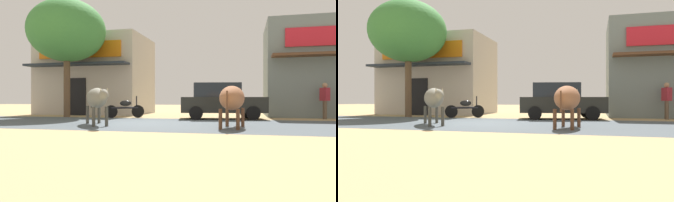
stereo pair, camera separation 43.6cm
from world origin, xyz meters
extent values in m
plane|color=tan|center=(0.00, 0.00, 0.00)|extent=(80.00, 80.00, 0.00)
cube|color=#485157|center=(0.00, 0.00, 0.00)|extent=(72.00, 6.04, 0.00)
cube|color=#B7ADA1|center=(-5.28, 7.15, 2.36)|extent=(6.31, 4.43, 4.72)
cube|color=orange|center=(-5.28, 4.87, 3.68)|extent=(5.04, 0.10, 0.90)
cube|color=#262D38|center=(-5.28, 4.48, 2.83)|extent=(6.05, 0.90, 0.12)
cube|color=black|center=(-5.43, 4.90, 1.05)|extent=(1.10, 0.06, 2.10)
cylinder|color=brown|center=(-4.97, 3.11, 1.56)|extent=(0.33, 0.33, 3.11)
ellipsoid|color=#3B803A|center=(-4.97, 3.11, 4.38)|extent=(3.90, 3.90, 3.12)
cube|color=black|center=(2.79, 3.47, 0.65)|extent=(4.02, 2.32, 0.70)
cube|color=#1E2328|center=(2.51, 3.43, 1.32)|extent=(2.32, 1.89, 0.64)
cylinder|color=black|center=(3.86, 4.52, 0.30)|extent=(0.62, 0.28, 0.60)
cylinder|color=black|center=(4.15, 2.86, 0.30)|extent=(0.62, 0.28, 0.60)
cylinder|color=black|center=(1.44, 4.09, 0.30)|extent=(0.62, 0.28, 0.60)
cylinder|color=black|center=(1.73, 2.43, 0.30)|extent=(0.62, 0.28, 0.60)
cylinder|color=black|center=(-1.31, 3.49, 0.31)|extent=(0.58, 0.35, 0.62)
cylinder|color=black|center=(-2.46, 2.90, 0.31)|extent=(0.58, 0.35, 0.62)
cylinder|color=black|center=(-1.89, 3.20, 0.49)|extent=(1.20, 0.68, 0.10)
ellipsoid|color=black|center=(-1.84, 3.22, 0.71)|extent=(0.61, 0.47, 0.28)
cylinder|color=black|center=(-1.37, 3.46, 0.76)|extent=(0.06, 0.06, 0.60)
ellipsoid|color=slate|center=(-1.23, -1.13, 0.95)|extent=(1.78, 2.15, 0.69)
ellipsoid|color=slate|center=(-0.44, -2.24, 1.03)|extent=(0.55, 0.62, 0.36)
cone|color=beige|center=(-0.33, -2.22, 1.21)|extent=(0.06, 0.06, 0.12)
cone|color=beige|center=(-0.49, -2.34, 1.21)|extent=(0.06, 0.06, 0.12)
cylinder|color=#47463D|center=(-0.64, -1.60, 0.33)|extent=(0.11, 0.11, 0.66)
cylinder|color=#47463D|center=(-0.98, -1.84, 0.33)|extent=(0.11, 0.11, 0.66)
cylinder|color=#47463D|center=(-1.48, -0.43, 0.33)|extent=(0.11, 0.11, 0.66)
cylinder|color=#47463D|center=(-1.82, -0.67, 0.33)|extent=(0.11, 0.11, 0.66)
cylinder|color=#47463D|center=(-1.91, -0.19, 0.85)|extent=(0.05, 0.05, 0.55)
ellipsoid|color=#965F3F|center=(3.43, -1.22, 0.94)|extent=(0.92, 1.97, 0.76)
ellipsoid|color=#965F3F|center=(3.55, -0.02, 1.03)|extent=(0.34, 0.59, 0.36)
cone|color=beige|center=(3.46, 0.04, 1.21)|extent=(0.06, 0.06, 0.12)
cone|color=beige|center=(3.66, 0.02, 1.21)|extent=(0.06, 0.06, 0.12)
cylinder|color=brown|center=(3.24, -0.58, 0.31)|extent=(0.11, 0.11, 0.62)
cylinder|color=brown|center=(3.75, -0.63, 0.31)|extent=(0.11, 0.11, 0.62)
cylinder|color=brown|center=(3.11, -1.81, 0.31)|extent=(0.11, 0.11, 0.62)
cylinder|color=brown|center=(3.62, -1.86, 0.31)|extent=(0.11, 0.11, 0.62)
cylinder|color=brown|center=(3.33, -2.22, 0.84)|extent=(0.05, 0.05, 0.61)
cylinder|color=brown|center=(7.33, 4.48, 0.42)|extent=(0.14, 0.14, 0.83)
cylinder|color=brown|center=(7.33, 4.30, 0.42)|extent=(0.14, 0.14, 0.83)
cube|color=maroon|center=(7.33, 4.39, 1.13)|extent=(0.40, 0.47, 0.59)
sphere|color=tan|center=(7.33, 4.39, 1.54)|extent=(0.23, 0.23, 0.23)
cylinder|color=maroon|center=(7.33, 4.65, 1.16)|extent=(0.09, 0.09, 0.53)
cylinder|color=maroon|center=(7.33, 4.13, 1.16)|extent=(0.09, 0.09, 0.53)
camera|label=1|loc=(3.85, -11.38, 0.90)|focal=34.17mm
camera|label=2|loc=(4.27, -11.27, 0.90)|focal=34.17mm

